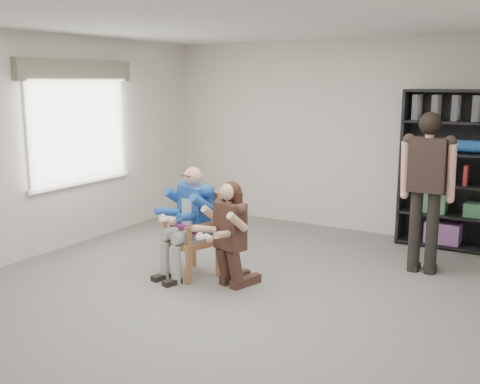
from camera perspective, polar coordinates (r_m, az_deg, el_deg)
The scene contains 8 objects.
room_shell at distance 5.27m, azimuth -1.46°, elevation 2.42°, with size 6.00×7.00×2.80m, color silver, non-canonical shape.
floor at distance 5.66m, azimuth -1.39°, elevation -11.73°, with size 6.00×7.00×0.01m, color slate.
window_left at distance 7.90m, azimuth -15.99°, elevation 6.61°, with size 0.16×2.00×1.75m, color white, non-canonical shape.
armchair at distance 6.44m, azimuth -5.03°, elevation -4.28°, with size 0.57×0.55×0.98m, color #A4653D, non-canonical shape.
seated_man at distance 6.40m, azimuth -5.05°, elevation -3.01°, with size 0.55×0.76×1.27m, color navy, non-canonical shape.
kneeling_woman at distance 6.01m, azimuth -1.20°, elevation -4.46°, with size 0.49×0.78×1.17m, color #321F18, non-canonical shape.
bookshelf at distance 7.85m, azimuth 22.49°, elevation 1.90°, with size 1.80×0.38×2.10m, color black, non-canonical shape.
standing_man at distance 6.75m, azimuth 18.36°, elevation -0.26°, with size 0.57×0.32×1.86m, color black, non-canonical shape.
Camera 1 is at (2.77, -4.41, 2.21)m, focal length 42.00 mm.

